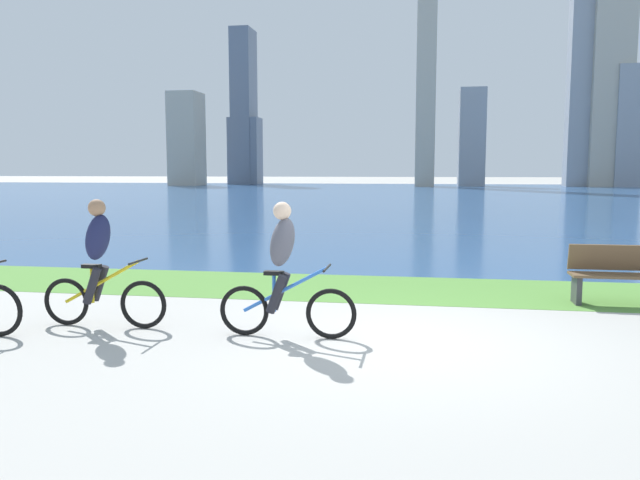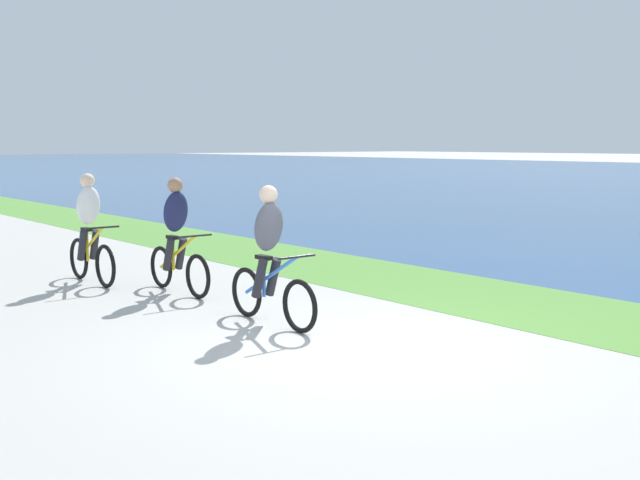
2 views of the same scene
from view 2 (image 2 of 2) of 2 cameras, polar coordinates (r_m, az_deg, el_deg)
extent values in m
plane|color=#B2AFA8|center=(8.30, 2.27, -7.95)|extent=(300.00, 300.00, 0.00)
cube|color=#59933D|center=(10.72, 15.77, -4.74)|extent=(120.00, 2.52, 0.01)
torus|color=black|center=(8.89, -1.51, -4.86)|extent=(0.62, 0.06, 0.62)
torus|color=black|center=(9.76, -5.40, -3.82)|extent=(0.62, 0.06, 0.62)
cylinder|color=blue|center=(9.29, -3.65, -2.60)|extent=(1.06, 0.04, 0.60)
cylinder|color=blue|center=(9.41, -4.13, -2.79)|extent=(0.04, 0.04, 0.46)
cube|color=black|center=(9.37, -4.15, -1.28)|extent=(0.24, 0.10, 0.05)
cylinder|color=black|center=(8.83, -1.72, -1.25)|extent=(0.03, 0.52, 0.03)
ellipsoid|color=#595966|center=(9.23, -3.78, 0.98)|extent=(0.40, 0.36, 0.65)
sphere|color=beige|center=(9.20, -3.80, 3.33)|extent=(0.22, 0.22, 0.22)
cylinder|color=#26262D|center=(9.42, -3.45, -2.70)|extent=(0.27, 0.11, 0.49)
cylinder|color=#26262D|center=(9.31, -4.45, -2.83)|extent=(0.27, 0.11, 0.49)
torus|color=black|center=(10.97, -8.93, -2.65)|extent=(0.63, 0.06, 0.63)
torus|color=black|center=(11.90, -11.53, -1.94)|extent=(0.63, 0.06, 0.63)
cylinder|color=gold|center=(11.41, -10.38, -0.87)|extent=(1.05, 0.04, 0.60)
cylinder|color=gold|center=(11.54, -10.70, -1.04)|extent=(0.04, 0.04, 0.46)
cube|color=black|center=(11.51, -10.73, 0.20)|extent=(0.24, 0.10, 0.05)
cylinder|color=black|center=(10.93, -9.12, 0.30)|extent=(0.03, 0.52, 0.03)
ellipsoid|color=#1E234C|center=(11.37, -10.51, 2.05)|extent=(0.40, 0.36, 0.65)
sphere|color=#A57A59|center=(11.35, -10.55, 3.96)|extent=(0.22, 0.22, 0.22)
cylinder|color=#26262D|center=(11.54, -10.13, -0.97)|extent=(0.27, 0.11, 0.49)
cylinder|color=#26262D|center=(11.44, -11.01, -1.06)|extent=(0.27, 0.11, 0.49)
torus|color=black|center=(12.08, -15.43, -1.86)|extent=(0.66, 0.06, 0.66)
torus|color=black|center=(13.00, -17.22, -1.30)|extent=(0.66, 0.06, 0.66)
cylinder|color=gold|center=(12.52, -16.45, -0.25)|extent=(0.99, 0.04, 0.62)
cylinder|color=gold|center=(12.65, -16.67, -0.41)|extent=(0.04, 0.04, 0.48)
cube|color=black|center=(12.62, -16.71, 0.75)|extent=(0.24, 0.10, 0.05)
cylinder|color=black|center=(12.05, -15.62, 0.89)|extent=(0.03, 0.52, 0.03)
ellipsoid|color=white|center=(12.49, -16.59, 2.45)|extent=(0.40, 0.36, 0.65)
sphere|color=beige|center=(12.47, -16.65, 4.19)|extent=(0.22, 0.22, 0.22)
cylinder|color=#26262D|center=(12.64, -16.16, -0.32)|extent=(0.27, 0.11, 0.49)
cylinder|color=#26262D|center=(12.56, -17.00, -0.39)|extent=(0.27, 0.11, 0.49)
camera|label=1|loc=(6.19, -58.80, 2.84)|focal=35.31mm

